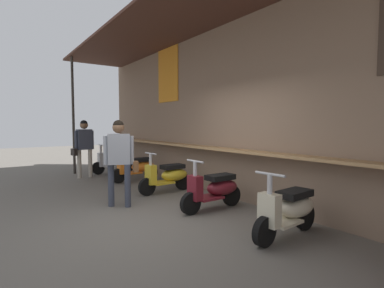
{
  "coord_description": "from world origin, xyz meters",
  "views": [
    {
      "loc": [
        4.28,
        -2.45,
        1.6
      ],
      "look_at": [
        -1.0,
        1.28,
        1.17
      ],
      "focal_mm": 27.6,
      "sensor_mm": 36.0,
      "label": 1
    }
  ],
  "objects_px": {
    "scooter_orange": "(138,167)",
    "shopper_with_handbag": "(84,143)",
    "scooter_maroon": "(215,189)",
    "shopper_browsing": "(120,154)",
    "scooter_yellow": "(169,176)",
    "scooter_silver": "(116,161)",
    "scooter_cream": "(290,209)"
  },
  "relations": [
    {
      "from": "scooter_yellow",
      "to": "shopper_with_handbag",
      "type": "distance_m",
      "value": 3.35
    },
    {
      "from": "shopper_browsing",
      "to": "scooter_cream",
      "type": "bearing_deg",
      "value": -133.73
    },
    {
      "from": "scooter_maroon",
      "to": "shopper_with_handbag",
      "type": "xyz_separation_m",
      "value": [
        -4.83,
        -1.1,
        0.68
      ]
    },
    {
      "from": "scooter_silver",
      "to": "shopper_with_handbag",
      "type": "height_order",
      "value": "shopper_with_handbag"
    },
    {
      "from": "scooter_maroon",
      "to": "scooter_cream",
      "type": "bearing_deg",
      "value": 88.96
    },
    {
      "from": "scooter_yellow",
      "to": "shopper_browsing",
      "type": "relative_size",
      "value": 0.83
    },
    {
      "from": "scooter_maroon",
      "to": "shopper_with_handbag",
      "type": "bearing_deg",
      "value": -78.18
    },
    {
      "from": "scooter_orange",
      "to": "shopper_browsing",
      "type": "height_order",
      "value": "shopper_browsing"
    },
    {
      "from": "scooter_cream",
      "to": "shopper_with_handbag",
      "type": "height_order",
      "value": "shopper_with_handbag"
    },
    {
      "from": "scooter_yellow",
      "to": "shopper_with_handbag",
      "type": "relative_size",
      "value": 0.81
    },
    {
      "from": "scooter_orange",
      "to": "shopper_browsing",
      "type": "relative_size",
      "value": 0.83
    },
    {
      "from": "shopper_browsing",
      "to": "shopper_with_handbag",
      "type": "bearing_deg",
      "value": 15.62
    },
    {
      "from": "scooter_silver",
      "to": "scooter_maroon",
      "type": "relative_size",
      "value": 1.0
    },
    {
      "from": "scooter_maroon",
      "to": "scooter_cream",
      "type": "relative_size",
      "value": 1.0
    },
    {
      "from": "scooter_orange",
      "to": "shopper_with_handbag",
      "type": "xyz_separation_m",
      "value": [
        -1.38,
        -1.1,
        0.68
      ]
    },
    {
      "from": "scooter_orange",
      "to": "shopper_browsing",
      "type": "distance_m",
      "value": 2.71
    },
    {
      "from": "scooter_silver",
      "to": "shopper_with_handbag",
      "type": "bearing_deg",
      "value": 19.58
    },
    {
      "from": "scooter_silver",
      "to": "scooter_cream",
      "type": "relative_size",
      "value": 1.0
    },
    {
      "from": "scooter_orange",
      "to": "scooter_yellow",
      "type": "xyz_separation_m",
      "value": [
        1.72,
        -0.0,
        0.0
      ]
    },
    {
      "from": "scooter_yellow",
      "to": "shopper_browsing",
      "type": "height_order",
      "value": "shopper_browsing"
    },
    {
      "from": "scooter_silver",
      "to": "shopper_with_handbag",
      "type": "distance_m",
      "value": 1.34
    },
    {
      "from": "scooter_orange",
      "to": "scooter_yellow",
      "type": "bearing_deg",
      "value": 89.63
    },
    {
      "from": "scooter_silver",
      "to": "scooter_orange",
      "type": "bearing_deg",
      "value": 92.64
    },
    {
      "from": "shopper_with_handbag",
      "to": "scooter_maroon",
      "type": "bearing_deg",
      "value": 4.23
    },
    {
      "from": "scooter_maroon",
      "to": "shopper_browsing",
      "type": "distance_m",
      "value": 1.96
    },
    {
      "from": "scooter_yellow",
      "to": "scooter_maroon",
      "type": "height_order",
      "value": "same"
    },
    {
      "from": "shopper_with_handbag",
      "to": "scooter_orange",
      "type": "bearing_deg",
      "value": 30.08
    },
    {
      "from": "scooter_silver",
      "to": "scooter_maroon",
      "type": "distance_m",
      "value": 5.16
    },
    {
      "from": "scooter_orange",
      "to": "shopper_with_handbag",
      "type": "bearing_deg",
      "value": -51.66
    },
    {
      "from": "scooter_silver",
      "to": "scooter_cream",
      "type": "xyz_separation_m",
      "value": [
        6.82,
        -0.0,
        0.0
      ]
    },
    {
      "from": "scooter_silver",
      "to": "scooter_cream",
      "type": "height_order",
      "value": "same"
    },
    {
      "from": "scooter_silver",
      "to": "scooter_maroon",
      "type": "bearing_deg",
      "value": 92.63
    }
  ]
}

